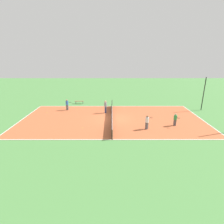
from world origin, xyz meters
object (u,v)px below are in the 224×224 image
(player_near_white, at_px, (147,121))
(tennis_ball_right_alley, at_px, (83,128))
(player_far_green, at_px, (175,119))
(player_near_blue, at_px, (67,104))
(tennis_net, at_px, (112,115))
(fence_post_back_left, at_px, (204,94))
(tennis_ball_midcourt, at_px, (47,112))
(tennis_ball_near_net, at_px, (77,110))
(player_baseline_gray, at_px, (105,106))
(bench, at_px, (79,101))

(player_near_white, xyz_separation_m, tennis_ball_right_alley, (-0.24, -6.92, -0.84))
(player_far_green, bearing_deg, player_near_blue, -125.12)
(tennis_net, bearing_deg, fence_post_back_left, 106.00)
(player_far_green, bearing_deg, tennis_ball_right_alley, -97.52)
(tennis_ball_midcourt, bearing_deg, player_near_blue, 114.43)
(tennis_ball_right_alley, height_order, tennis_ball_midcourt, same)
(tennis_ball_midcourt, relative_size, tennis_ball_near_net, 1.00)
(fence_post_back_left, bearing_deg, player_baseline_gray, -84.31)
(player_near_white, height_order, player_near_blue, player_near_blue)
(player_baseline_gray, bearing_deg, bench, 46.58)
(player_near_blue, relative_size, fence_post_back_left, 0.33)
(tennis_ball_midcourt, bearing_deg, fence_post_back_left, 93.19)
(bench, height_order, player_far_green, player_far_green)
(tennis_ball_midcourt, height_order, fence_post_back_left, fence_post_back_left)
(tennis_ball_right_alley, bearing_deg, player_near_blue, -154.03)
(player_baseline_gray, relative_size, fence_post_back_left, 0.37)
(tennis_ball_near_net, height_order, fence_post_back_left, fence_post_back_left)
(player_baseline_gray, distance_m, tennis_ball_midcourt, 8.16)
(tennis_net, relative_size, tennis_ball_midcourt, 164.21)
(bench, height_order, player_baseline_gray, player_baseline_gray)
(player_near_blue, height_order, tennis_ball_near_net, player_near_blue)
(player_near_white, relative_size, fence_post_back_left, 0.33)
(player_near_white, height_order, tennis_ball_near_net, player_near_white)
(player_near_white, bearing_deg, player_baseline_gray, 93.64)
(tennis_ball_midcourt, height_order, tennis_ball_near_net, same)
(bench, relative_size, tennis_ball_near_net, 21.24)
(player_baseline_gray, bearing_deg, tennis_ball_near_net, 75.09)
(player_far_green, bearing_deg, tennis_ball_near_net, -127.75)
(tennis_net, height_order, bench, tennis_net)
(player_near_white, height_order, tennis_ball_midcourt, player_near_white)
(player_far_green, distance_m, tennis_ball_near_net, 13.52)
(tennis_net, distance_m, player_far_green, 7.39)
(tennis_ball_midcourt, xyz_separation_m, fence_post_back_left, (-1.22, 21.89, 2.30))
(tennis_net, height_order, player_near_blue, player_near_blue)
(player_near_blue, distance_m, tennis_ball_midcourt, 2.95)
(player_near_white, xyz_separation_m, player_near_blue, (-6.83, -10.13, 0.02))
(player_far_green, bearing_deg, tennis_net, -119.02)
(bench, bearing_deg, player_baseline_gray, -47.11)
(bench, relative_size, tennis_ball_midcourt, 21.24)
(player_baseline_gray, bearing_deg, player_far_green, -116.10)
(bench, height_order, tennis_ball_near_net, bench)
(bench, distance_m, tennis_ball_near_net, 3.40)
(tennis_ball_right_alley, xyz_separation_m, tennis_ball_near_net, (-6.68, -1.86, 0.00))
(player_far_green, distance_m, player_baseline_gray, 9.13)
(player_near_white, distance_m, tennis_ball_right_alley, 6.97)
(tennis_ball_midcourt, distance_m, tennis_ball_near_net, 4.11)
(player_near_white, distance_m, fence_post_back_left, 11.57)
(bench, distance_m, tennis_ball_midcourt, 5.91)
(player_baseline_gray, height_order, tennis_ball_near_net, player_baseline_gray)
(tennis_ball_right_alley, height_order, tennis_ball_near_net, same)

